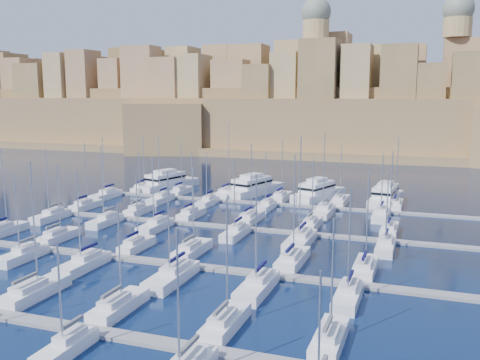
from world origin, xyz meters
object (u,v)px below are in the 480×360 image
at_px(motor_yacht_b, 253,187).
at_px(motor_yacht_d, 386,196).
at_px(motor_yacht_c, 318,192).
at_px(sailboat_4, 225,322).
at_px(motor_yacht_a, 167,182).
at_px(sailboat_2, 34,291).

height_order(motor_yacht_b, motor_yacht_d, same).
xyz_separation_m(motor_yacht_c, motor_yacht_d, (14.83, -0.15, 0.00)).
distance_m(sailboat_4, motor_yacht_c, 70.39).
height_order(motor_yacht_a, motor_yacht_b, same).
height_order(motor_yacht_b, motor_yacht_c, same).
xyz_separation_m(motor_yacht_a, motor_yacht_c, (38.48, -0.70, 0.00)).
distance_m(sailboat_4, motor_yacht_b, 74.04).
relative_size(motor_yacht_c, motor_yacht_d, 1.03).
relative_size(sailboat_2, motor_yacht_a, 0.87).
xyz_separation_m(sailboat_2, motor_yacht_a, (-19.06, 70.38, 0.96)).
bearing_deg(sailboat_2, motor_yacht_d, 63.78).
bearing_deg(sailboat_4, motor_yacht_b, 106.04).
xyz_separation_m(motor_yacht_a, motor_yacht_b, (22.75, 0.23, 0.00)).
bearing_deg(sailboat_2, motor_yacht_a, 105.16).
height_order(motor_yacht_a, motor_yacht_d, same).
height_order(sailboat_4, motor_yacht_b, sailboat_4).
bearing_deg(motor_yacht_c, sailboat_4, -86.15).
xyz_separation_m(sailboat_2, motor_yacht_b, (3.68, 70.61, 0.96)).
relative_size(motor_yacht_a, motor_yacht_c, 1.09).
xyz_separation_m(sailboat_4, motor_yacht_b, (-20.45, 71.15, 0.99)).
bearing_deg(sailboat_4, sailboat_2, 178.71).
distance_m(sailboat_2, sailboat_4, 24.14).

